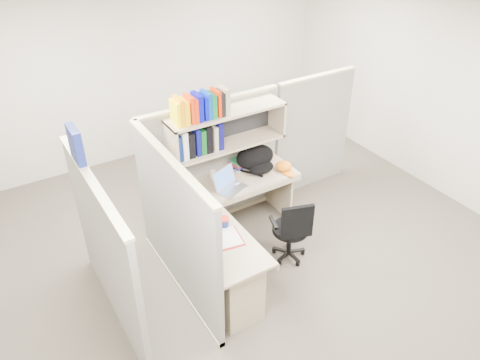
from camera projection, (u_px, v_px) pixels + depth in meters
ground at (251, 257)px, 5.44m from camera, size 6.00×6.00×0.00m
room_shell at (254, 133)px, 4.56m from camera, size 6.00×6.00×6.00m
cubicle at (202, 183)px, 5.11m from camera, size 3.79×1.84×1.95m
desk at (234, 256)px, 4.82m from camera, size 1.74×1.75×0.73m
laptop at (231, 181)px, 5.26m from camera, size 0.43×0.43×0.24m
backpack at (258, 159)px, 5.61m from camera, size 0.57×0.49×0.29m
orange_cap at (283, 166)px, 5.65m from camera, size 0.20×0.23×0.11m
snack_canister at (224, 222)px, 4.74m from camera, size 0.10×0.10×0.10m
tissue_box at (209, 247)px, 4.35m from camera, size 0.15×0.15×0.20m
mouse at (237, 183)px, 5.40m from camera, size 0.08×0.06×0.03m
paper_cup at (213, 174)px, 5.51m from camera, size 0.08×0.08×0.09m
book_stack at (237, 164)px, 5.69m from camera, size 0.19×0.23×0.10m
loose_paper at (228, 237)px, 4.62m from camera, size 0.27×0.33×0.00m
task_chair at (291, 239)px, 5.26m from camera, size 0.49×0.45×0.86m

